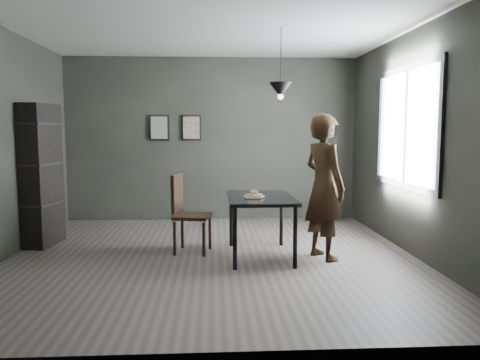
{
  "coord_description": "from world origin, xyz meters",
  "views": [
    {
      "loc": [
        0.02,
        -5.66,
        1.57
      ],
      "look_at": [
        0.35,
        0.05,
        0.95
      ],
      "focal_mm": 35.0,
      "sensor_mm": 36.0,
      "label": 1
    }
  ],
  "objects": [
    {
      "name": "window_assembly",
      "position": [
        2.47,
        0.2,
        1.6
      ],
      "size": [
        0.04,
        1.96,
        1.56
      ],
      "color": "white",
      "rests_on": "ground"
    },
    {
      "name": "woman",
      "position": [
        1.36,
        -0.12,
        0.88
      ],
      "size": [
        0.65,
        0.76,
        1.76
      ],
      "primitive_type": "imported",
      "rotation": [
        0.0,
        0.0,
        2.0
      ],
      "color": "black",
      "rests_on": "ground"
    },
    {
      "name": "cafe_table",
      "position": [
        0.6,
        0.0,
        0.67
      ],
      "size": [
        0.8,
        1.2,
        0.75
      ],
      "color": "black",
      "rests_on": "ground"
    },
    {
      "name": "ground",
      "position": [
        0.0,
        0.0,
        0.0
      ],
      "size": [
        5.0,
        5.0,
        0.0
      ],
      "primitive_type": "plane",
      "color": "#383330",
      "rests_on": "ground"
    },
    {
      "name": "pendant_lamp",
      "position": [
        0.85,
        0.1,
        2.05
      ],
      "size": [
        0.28,
        0.28,
        0.86
      ],
      "color": "black",
      "rests_on": "ground"
    },
    {
      "name": "donut_pile",
      "position": [
        0.51,
        -0.09,
        0.79
      ],
      "size": [
        0.19,
        0.19,
        0.08
      ],
      "rotation": [
        0.0,
        0.0,
        0.04
      ],
      "color": "beige",
      "rests_on": "white_plate"
    },
    {
      "name": "framed_print_left",
      "position": [
        -0.9,
        2.47,
        1.6
      ],
      "size": [
        0.34,
        0.04,
        0.44
      ],
      "color": "black",
      "rests_on": "ground"
    },
    {
      "name": "wood_chair",
      "position": [
        -0.34,
        0.26,
        0.57
      ],
      "size": [
        0.51,
        0.51,
        1.01
      ],
      "rotation": [
        0.0,
        0.0,
        -0.19
      ],
      "color": "black",
      "rests_on": "ground"
    },
    {
      "name": "shelf_unit",
      "position": [
        -2.32,
        0.76,
        0.96
      ],
      "size": [
        0.46,
        0.69,
        1.91
      ],
      "primitive_type": "cube",
      "rotation": [
        0.0,
        0.0,
        -0.17
      ],
      "color": "black",
      "rests_on": "ground"
    },
    {
      "name": "back_wall",
      "position": [
        0.0,
        2.5,
        1.4
      ],
      "size": [
        5.0,
        0.1,
        2.8
      ],
      "primitive_type": "cube",
      "color": "black",
      "rests_on": "ground"
    },
    {
      "name": "white_plate",
      "position": [
        0.51,
        -0.09,
        0.76
      ],
      "size": [
        0.23,
        0.23,
        0.01
      ],
      "primitive_type": "cylinder",
      "color": "silver",
      "rests_on": "cafe_table"
    },
    {
      "name": "ceiling",
      "position": [
        0.0,
        0.0,
        2.8
      ],
      "size": [
        5.0,
        5.0,
        0.02
      ],
      "color": "silver",
      "rests_on": "ground"
    },
    {
      "name": "framed_print_right",
      "position": [
        -0.35,
        2.47,
        1.6
      ],
      "size": [
        0.34,
        0.04,
        0.44
      ],
      "color": "black",
      "rests_on": "ground"
    }
  ]
}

